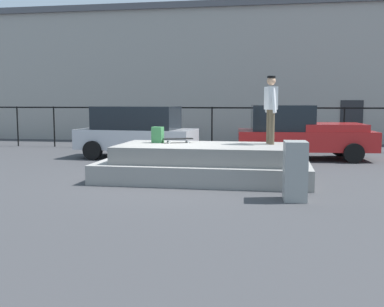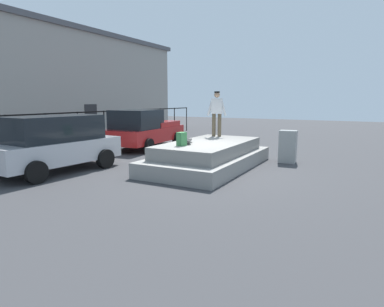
{
  "view_description": "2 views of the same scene",
  "coord_description": "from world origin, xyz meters",
  "px_view_note": "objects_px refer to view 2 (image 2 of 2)",
  "views": [
    {
      "loc": [
        2.45,
        -11.42,
        1.96
      ],
      "look_at": [
        0.27,
        1.04,
        0.53
      ],
      "focal_mm": 43.48,
      "sensor_mm": 36.0,
      "label": 1
    },
    {
      "loc": [
        -9.09,
        -4.66,
        2.27
      ],
      "look_at": [
        0.93,
        0.79,
        0.39
      ],
      "focal_mm": 30.48,
      "sensor_mm": 36.0,
      "label": 2
    }
  ],
  "objects_px": {
    "skateboarder": "(217,111)",
    "utility_box": "(288,147)",
    "car_silver_hatchback_near": "(55,143)",
    "car_red_pickup_mid": "(144,129)",
    "skateboard": "(188,141)",
    "backpack": "(182,139)"
  },
  "relations": [
    {
      "from": "skateboarder",
      "to": "car_silver_hatchback_near",
      "type": "bearing_deg",
      "value": 142.4
    },
    {
      "from": "skateboard",
      "to": "car_silver_hatchback_near",
      "type": "relative_size",
      "value": 0.19
    },
    {
      "from": "skateboarder",
      "to": "utility_box",
      "type": "height_order",
      "value": "skateboarder"
    },
    {
      "from": "car_silver_hatchback_near",
      "to": "car_red_pickup_mid",
      "type": "xyz_separation_m",
      "value": [
        5.54,
        0.67,
        -0.03
      ]
    },
    {
      "from": "utility_box",
      "to": "car_silver_hatchback_near",
      "type": "bearing_deg",
      "value": 126.47
    },
    {
      "from": "backpack",
      "to": "utility_box",
      "type": "bearing_deg",
      "value": -26.39
    },
    {
      "from": "car_red_pickup_mid",
      "to": "utility_box",
      "type": "height_order",
      "value": "car_red_pickup_mid"
    },
    {
      "from": "car_silver_hatchback_near",
      "to": "skateboard",
      "type": "bearing_deg",
      "value": -58.47
    },
    {
      "from": "backpack",
      "to": "car_silver_hatchback_near",
      "type": "xyz_separation_m",
      "value": [
        -1.67,
        3.66,
        -0.15
      ]
    },
    {
      "from": "skateboarder",
      "to": "utility_box",
      "type": "distance_m",
      "value": 2.95
    },
    {
      "from": "skateboarder",
      "to": "backpack",
      "type": "distance_m",
      "value": 3.01
    },
    {
      "from": "backpack",
      "to": "car_red_pickup_mid",
      "type": "height_order",
      "value": "car_red_pickup_mid"
    },
    {
      "from": "skateboard",
      "to": "utility_box",
      "type": "xyz_separation_m",
      "value": [
        2.89,
        -2.55,
        -0.39
      ]
    },
    {
      "from": "skateboard",
      "to": "utility_box",
      "type": "height_order",
      "value": "utility_box"
    },
    {
      "from": "backpack",
      "to": "utility_box",
      "type": "relative_size",
      "value": 0.35
    },
    {
      "from": "skateboarder",
      "to": "backpack",
      "type": "bearing_deg",
      "value": -177.32
    },
    {
      "from": "skateboard",
      "to": "backpack",
      "type": "height_order",
      "value": "backpack"
    },
    {
      "from": "skateboard",
      "to": "car_red_pickup_mid",
      "type": "height_order",
      "value": "car_red_pickup_mid"
    },
    {
      "from": "car_red_pickup_mid",
      "to": "skateboard",
      "type": "bearing_deg",
      "value": -128.13
    },
    {
      "from": "backpack",
      "to": "car_silver_hatchback_near",
      "type": "distance_m",
      "value": 4.02
    },
    {
      "from": "skateboarder",
      "to": "skateboard",
      "type": "height_order",
      "value": "skateboarder"
    },
    {
      "from": "skateboarder",
      "to": "backpack",
      "type": "relative_size",
      "value": 4.1
    }
  ]
}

